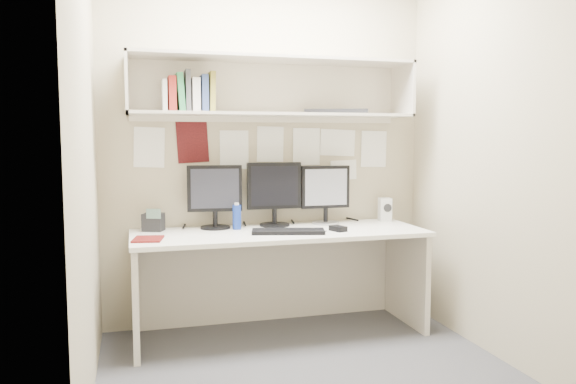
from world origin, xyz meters
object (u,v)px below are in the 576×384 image
object	(u,v)px
monitor_left	(215,194)
maroon_notebook	(148,239)
monitor_right	(325,192)
speaker	(385,209)
monitor_center	(274,191)
keyboard	(288,231)
desk_phone	(153,222)
desk	(280,282)

from	to	relation	value
monitor_left	maroon_notebook	distance (m)	0.63
monitor_right	speaker	bearing A→B (deg)	0.42
monitor_center	monitor_right	xyz separation A→B (m)	(0.39, 0.00, -0.01)
monitor_left	keyboard	bearing A→B (deg)	-31.12
monitor_center	desk_phone	bearing A→B (deg)	-178.83
desk_phone	monitor_center	bearing A→B (deg)	21.82
monitor_center	speaker	distance (m)	0.89
desk	monitor_center	size ratio (longest dim) A/B	4.35
monitor_center	keyboard	bearing A→B (deg)	-87.06
monitor_right	monitor_left	bearing A→B (deg)	-179.65
monitor_left	speaker	bearing A→B (deg)	6.31
desk	desk_phone	distance (m)	0.97
monitor_left	desk	bearing A→B (deg)	-21.65
keyboard	desk_phone	world-z (taller)	desk_phone
speaker	maroon_notebook	bearing A→B (deg)	-159.84
desk	desk_phone	bearing A→B (deg)	165.37
desk	speaker	xyz separation A→B (m)	(0.89, 0.22, 0.45)
desk	monitor_center	world-z (taller)	monitor_center
monitor_center	speaker	bearing A→B (deg)	1.18
maroon_notebook	desk_phone	size ratio (longest dim) A/B	1.31
maroon_notebook	desk_phone	xyz separation A→B (m)	(0.05, 0.34, 0.06)
monitor_right	desk_phone	bearing A→B (deg)	-179.63
monitor_right	keyboard	distance (m)	0.56
monitor_center	keyboard	distance (m)	0.41
maroon_notebook	monitor_left	bearing A→B (deg)	46.81
desk	keyboard	xyz separation A→B (m)	(0.03, -0.12, 0.38)
monitor_left	keyboard	distance (m)	0.60
keyboard	desk_phone	xyz separation A→B (m)	(-0.87, 0.34, 0.05)
monitor_left	monitor_right	size ratio (longest dim) A/B	1.03
monitor_left	monitor_right	bearing A→B (deg)	6.29
monitor_left	speaker	size ratio (longest dim) A/B	2.51
monitor_right	monitor_center	bearing A→B (deg)	-179.64
monitor_right	keyboard	bearing A→B (deg)	-138.12
monitor_left	speaker	world-z (taller)	monitor_left
monitor_left	monitor_right	distance (m)	0.82
keyboard	speaker	xyz separation A→B (m)	(0.87, 0.34, 0.08)
keyboard	speaker	distance (m)	0.93
monitor_right	speaker	size ratio (longest dim) A/B	2.43
maroon_notebook	desk_phone	distance (m)	0.35
keyboard	monitor_center	bearing A→B (deg)	105.74
keyboard	maroon_notebook	world-z (taller)	keyboard
desk	monitor_left	xyz separation A→B (m)	(-0.41, 0.22, 0.61)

